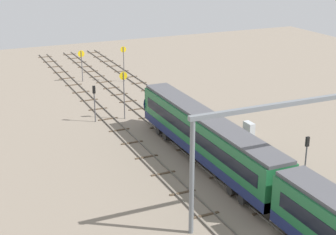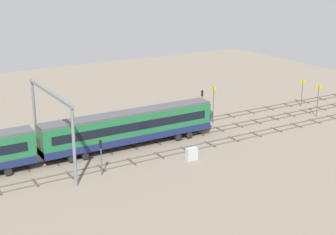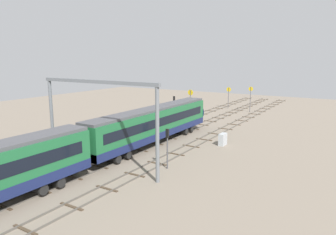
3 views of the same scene
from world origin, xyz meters
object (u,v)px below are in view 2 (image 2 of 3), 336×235
at_px(train, 41,145).
at_px(speed_sign_mid_trackside, 318,96).
at_px(signal_light_trackside_approach, 202,100).
at_px(signal_light_trackside_departure, 101,152).
at_px(relay_cabinet, 192,154).
at_px(overhead_gantry, 51,112).
at_px(speed_sign_far_trackside, 213,100).
at_px(speed_sign_near_foreground, 302,88).

height_order(train, speed_sign_mid_trackside, speed_sign_mid_trackside).
relative_size(speed_sign_mid_trackside, signal_light_trackside_approach, 1.21).
height_order(signal_light_trackside_departure, relay_cabinet, signal_light_trackside_departure).
bearing_deg(signal_light_trackside_approach, speed_sign_mid_trackside, -30.29).
relative_size(overhead_gantry, speed_sign_far_trackside, 2.56).
bearing_deg(speed_sign_mid_trackside, overhead_gantry, 176.48).
xyz_separation_m(overhead_gantry, speed_sign_mid_trackside, (42.20, -2.60, -3.15)).
distance_m(speed_sign_near_foreground, signal_light_trackside_departure, 42.15).
bearing_deg(speed_sign_far_trackside, signal_light_trackside_approach, 83.38).
relative_size(overhead_gantry, signal_light_trackside_departure, 3.52).
xyz_separation_m(speed_sign_mid_trackside, signal_light_trackside_departure, (-38.61, -3.40, -0.66)).
distance_m(train, relay_cabinet, 18.24).
bearing_deg(signal_light_trackside_departure, relay_cabinet, -7.35).
relative_size(train, signal_light_trackside_departure, 11.92).
height_order(train, speed_sign_near_foreground, train).
relative_size(train, speed_sign_near_foreground, 10.57).
distance_m(speed_sign_mid_trackside, signal_light_trackside_approach, 18.31).
bearing_deg(speed_sign_far_trackside, signal_light_trackside_departure, -157.90).
bearing_deg(train, relay_cabinet, -25.68).
bearing_deg(signal_light_trackside_approach, relay_cabinet, -128.89).
distance_m(speed_sign_near_foreground, speed_sign_far_trackside, 18.75).
bearing_deg(overhead_gantry, speed_sign_far_trackside, 6.80).
xyz_separation_m(overhead_gantry, signal_light_trackside_approach, (26.39, 6.64, -3.69)).
height_order(speed_sign_near_foreground, speed_sign_mid_trackside, speed_sign_mid_trackside).
bearing_deg(train, speed_sign_mid_trackside, -3.93).
xyz_separation_m(train, overhead_gantry, (1.34, -0.39, 3.94)).
relative_size(speed_sign_near_foreground, signal_light_trackside_departure, 1.13).
bearing_deg(signal_light_trackside_departure, speed_sign_near_foreground, 12.59).
xyz_separation_m(speed_sign_near_foreground, speed_sign_mid_trackside, (-2.52, -5.79, 0.26)).
bearing_deg(signal_light_trackside_approach, signal_light_trackside_departure, -151.02).
distance_m(overhead_gantry, signal_light_trackside_departure, 7.96).
height_order(train, overhead_gantry, overhead_gantry).
relative_size(speed_sign_mid_trackside, relay_cabinet, 3.42).
bearing_deg(signal_light_trackside_departure, overhead_gantry, 120.87).
bearing_deg(signal_light_trackside_approach, speed_sign_near_foreground, -10.64).
distance_m(train, overhead_gantry, 4.18).
relative_size(speed_sign_near_foreground, speed_sign_mid_trackside, 0.89).
height_order(signal_light_trackside_approach, relay_cabinet, signal_light_trackside_approach).
bearing_deg(speed_sign_mid_trackside, train, 176.07).
bearing_deg(signal_light_trackside_approach, train, -167.31).
xyz_separation_m(overhead_gantry, speed_sign_far_trackside, (25.98, 3.10, -2.80)).
bearing_deg(relay_cabinet, speed_sign_far_trackside, 43.94).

